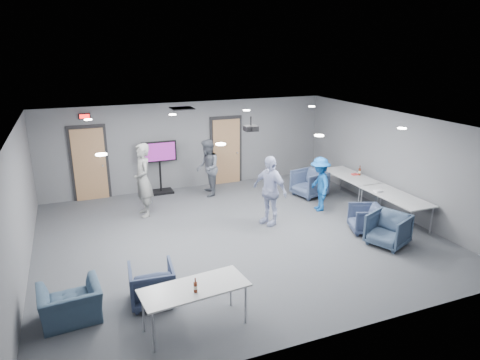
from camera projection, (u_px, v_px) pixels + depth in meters
name	position (u px, v px, depth m)	size (l,w,h in m)	color
floor	(237.00, 235.00, 10.22)	(9.00, 9.00, 0.00)	#3B3F43
ceiling	(236.00, 123.00, 9.40)	(9.00, 9.00, 0.00)	white
wall_back	(190.00, 145.00, 13.35)	(9.00, 0.02, 2.70)	slate
wall_front	(336.00, 258.00, 6.27)	(9.00, 0.02, 2.70)	slate
wall_left	(19.00, 208.00, 8.21)	(0.02, 8.00, 2.70)	slate
wall_right	(393.00, 162.00, 11.41)	(0.02, 8.00, 2.70)	slate
door_left	(90.00, 164.00, 12.32)	(1.06, 0.17, 2.24)	black
door_right	(226.00, 151.00, 13.82)	(1.06, 0.17, 2.24)	black
exit_sign	(84.00, 116.00, 11.89)	(0.32, 0.08, 0.16)	black
hvac_diffuser	(182.00, 108.00, 11.71)	(0.60, 0.60, 0.03)	black
downlights	(236.00, 124.00, 9.41)	(6.18, 3.78, 0.02)	white
person_a	(143.00, 180.00, 11.15)	(0.71, 0.47, 1.95)	gray
person_b	(208.00, 168.00, 12.70)	(0.83, 0.65, 1.71)	#565C67
person_c	(270.00, 190.00, 10.64)	(1.04, 0.43, 1.77)	#AAB4DB
person_d	(320.00, 184.00, 11.57)	(0.96, 0.55, 1.49)	#174D96
chair_right_a	(309.00, 183.00, 12.77)	(0.84, 0.87, 0.79)	#3D4B69
chair_right_b	(366.00, 219.00, 10.32)	(0.71, 0.73, 0.66)	#35405C
chair_right_c	(388.00, 230.00, 9.61)	(0.80, 0.82, 0.75)	#34445A
chair_front_a	(152.00, 284.00, 7.46)	(0.75, 0.77, 0.71)	#37425F
chair_front_b	(70.00, 304.00, 6.96)	(0.95, 0.83, 0.62)	#3A4F64
table_right_a	(350.00, 177.00, 12.43)	(0.80, 1.91, 0.73)	#B4B6B9
table_right_b	(396.00, 197.00, 10.74)	(0.82, 1.96, 0.73)	#B4B6B9
table_front_left	(195.00, 290.00, 6.68)	(1.75, 0.86, 0.73)	#B4B6B9
bottle_front	(195.00, 287.00, 6.51)	(0.06, 0.06, 0.24)	#5D2210
bottle_right	(360.00, 172.00, 12.38)	(0.08, 0.08, 0.29)	#5D2210
snack_box	(355.00, 174.00, 12.44)	(0.17, 0.12, 0.04)	red
wrapper	(378.00, 191.00, 10.99)	(0.21, 0.14, 0.05)	silver
tv_stand	(160.00, 164.00, 12.89)	(1.05, 0.50, 1.61)	black
projector	(251.00, 128.00, 10.42)	(0.33, 0.32, 0.35)	black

